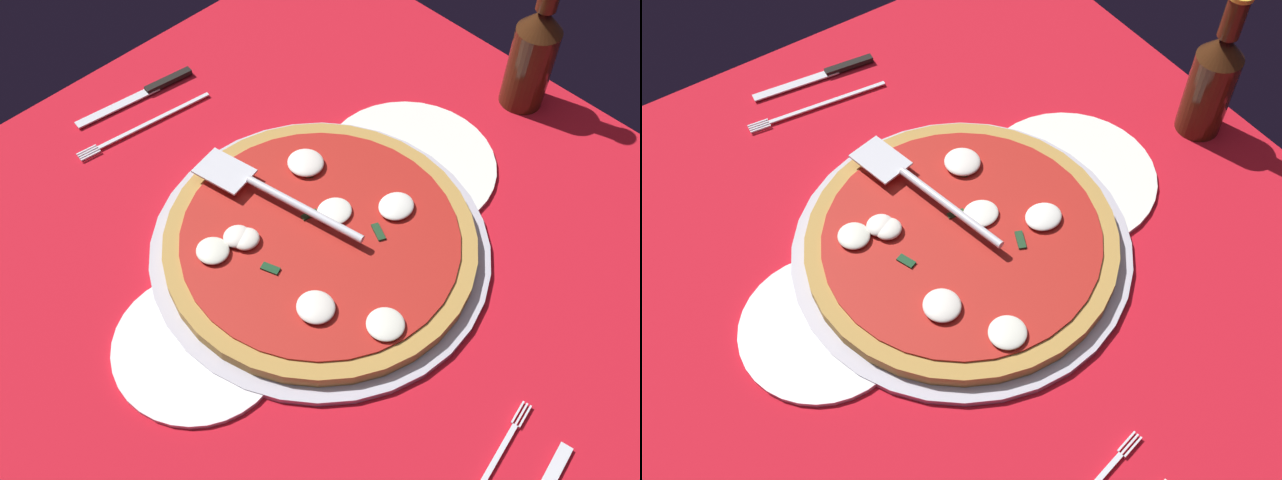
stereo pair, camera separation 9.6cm
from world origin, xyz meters
TOP-DOWN VIEW (x-y plane):
  - ground_plane at (0.00, 0.00)cm, footprint 97.87×97.87cm
  - checker_pattern at (0.00, -0.00)cm, footprint 97.87×97.87cm
  - pizza_pan at (-2.47, -1.29)cm, footprint 42.74×42.74cm
  - dinner_plate_left at (-21.01, -2.79)cm, footprint 23.67×23.67cm
  - dinner_plate_right at (17.27, -1.08)cm, footprint 20.13×20.13cm
  - pizza at (-2.40, -1.32)cm, footprint 39.00×39.00cm
  - pizza_server at (-1.99, -9.06)cm, footprint 7.84×24.23cm
  - place_setting_near at (-1.64, -36.78)cm, footprint 22.14×14.89cm
  - beer_bottle at (-42.30, -0.09)cm, footprint 6.32×6.32cm

SIDE VIEW (x-z plane):
  - ground_plane at x=0.00cm, z-range -0.80..0.00cm
  - checker_pattern at x=0.00cm, z-range 0.00..0.10cm
  - place_setting_near at x=-1.64cm, z-range -0.24..1.16cm
  - dinner_plate_left at x=-21.01cm, z-range 0.10..1.10cm
  - dinner_plate_right at x=17.27cm, z-range 0.10..1.10cm
  - pizza_pan at x=-2.47cm, z-range 0.10..1.31cm
  - pizza at x=-2.40cm, z-range 0.69..4.12cm
  - pizza_server at x=-1.99cm, z-range 4.61..5.61cm
  - beer_bottle at x=-42.30cm, z-range -2.24..20.56cm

